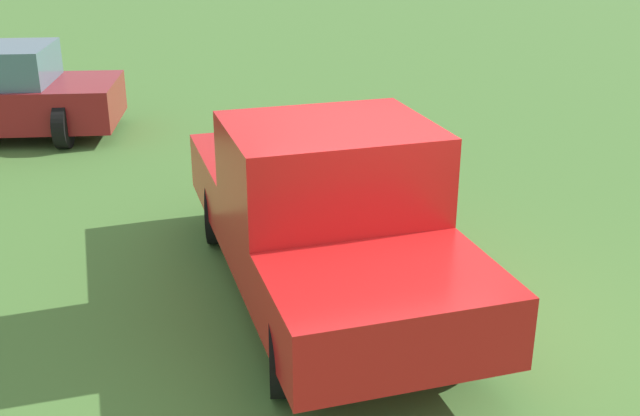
# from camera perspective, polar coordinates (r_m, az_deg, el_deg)

# --- Properties ---
(ground_plane) EXTENTS (80.00, 80.00, 0.00)m
(ground_plane) POSITION_cam_1_polar(r_m,az_deg,el_deg) (7.22, 6.07, -8.66)
(ground_plane) COLOR #477533
(pickup_truck) EXTENTS (5.07, 2.87, 1.81)m
(pickup_truck) POSITION_cam_1_polar(r_m,az_deg,el_deg) (7.27, 0.28, -0.10)
(pickup_truck) COLOR black
(pickup_truck) RESTS_ON ground_plane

